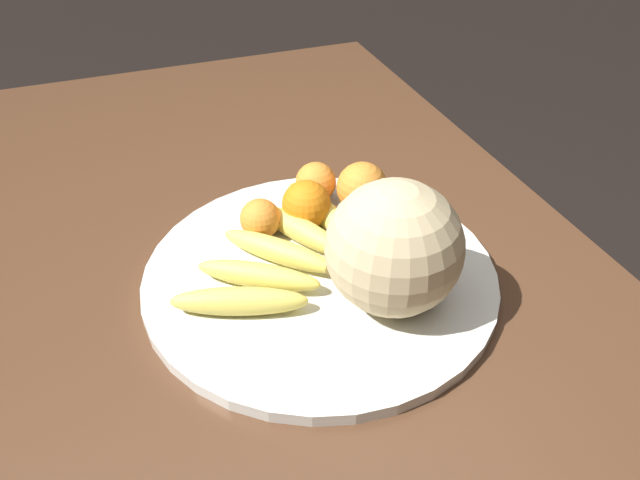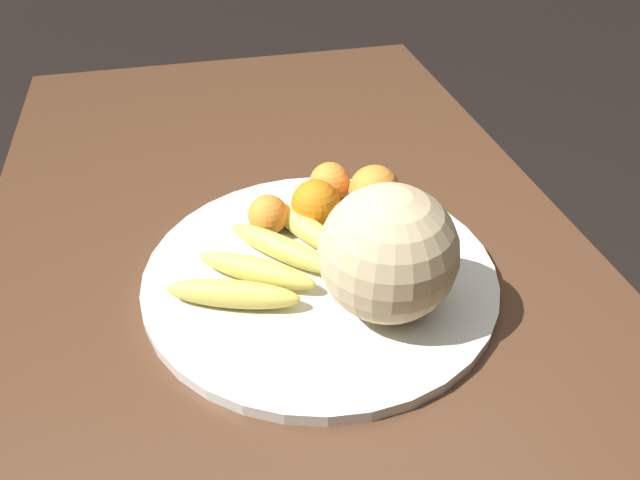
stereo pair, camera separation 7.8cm
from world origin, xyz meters
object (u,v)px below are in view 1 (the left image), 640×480
(kitchen_table, at_px, (309,355))
(orange_front_left, at_px, (316,182))
(melon, at_px, (394,248))
(orange_back_left, at_px, (260,219))
(orange_mid_center, at_px, (362,188))
(fruit_bowl, at_px, (320,275))
(banana_bunch, at_px, (283,252))
(produce_tag, at_px, (362,244))
(orange_front_right, at_px, (306,204))

(kitchen_table, xyz_separation_m, orange_front_left, (-0.20, 0.08, 0.14))
(melon, height_order, orange_back_left, melon)
(melon, bearing_deg, orange_mid_center, 166.68)
(fruit_bowl, distance_m, banana_bunch, 0.06)
(orange_back_left, bearing_deg, produce_tag, 60.13)
(kitchen_table, distance_m, fruit_bowl, 0.11)
(kitchen_table, bearing_deg, produce_tag, 123.53)
(melon, xyz_separation_m, orange_mid_center, (-0.19, 0.05, -0.04))
(orange_front_left, distance_m, orange_back_left, 0.12)
(kitchen_table, height_order, orange_mid_center, orange_mid_center)
(orange_back_left, bearing_deg, melon, 31.37)
(orange_front_left, xyz_separation_m, orange_front_right, (0.06, -0.03, 0.00))
(kitchen_table, distance_m, melon, 0.22)
(banana_bunch, bearing_deg, fruit_bowl, -171.51)
(melon, height_order, orange_mid_center, melon)
(kitchen_table, relative_size, melon, 10.28)
(melon, bearing_deg, banana_bunch, -138.81)
(orange_front_right, relative_size, orange_back_left, 1.23)
(produce_tag, bearing_deg, orange_back_left, -84.12)
(orange_front_right, bearing_deg, orange_mid_center, 95.74)
(banana_bunch, height_order, orange_mid_center, orange_mid_center)
(fruit_bowl, height_order, orange_back_left, orange_back_left)
(orange_front_left, height_order, orange_front_right, orange_front_right)
(banana_bunch, xyz_separation_m, produce_tag, (0.00, 0.11, -0.02))
(orange_front_right, height_order, orange_mid_center, orange_mid_center)
(banana_bunch, distance_m, orange_front_right, 0.09)
(melon, xyz_separation_m, orange_front_right, (-0.18, -0.04, -0.05))
(fruit_bowl, relative_size, orange_front_right, 6.64)
(fruit_bowl, bearing_deg, orange_back_left, -153.33)
(kitchen_table, relative_size, orange_front_left, 27.53)
(orange_back_left, bearing_deg, fruit_bowl, 26.67)
(banana_bunch, bearing_deg, orange_front_right, -81.32)
(kitchen_table, bearing_deg, fruit_bowl, 142.25)
(banana_bunch, distance_m, orange_back_left, 0.07)
(fruit_bowl, relative_size, melon, 2.83)
(orange_front_left, height_order, orange_back_left, orange_front_left)
(orange_front_left, bearing_deg, orange_mid_center, 49.03)
(orange_front_right, xyz_separation_m, orange_back_left, (0.00, -0.07, -0.01))
(melon, bearing_deg, orange_front_left, -177.96)
(banana_bunch, bearing_deg, orange_back_left, -32.80)
(fruit_bowl, height_order, banana_bunch, banana_bunch)
(orange_front_right, distance_m, orange_mid_center, 0.09)
(melon, xyz_separation_m, produce_tag, (-0.11, 0.01, -0.08))
(orange_mid_center, relative_size, orange_back_left, 1.33)
(banana_bunch, relative_size, orange_back_left, 4.97)
(kitchen_table, distance_m, orange_mid_center, 0.25)
(fruit_bowl, bearing_deg, banana_bunch, -129.43)
(banana_bunch, bearing_deg, kitchen_table, 144.95)
(banana_bunch, relative_size, orange_front_right, 4.04)
(produce_tag, bearing_deg, fruit_bowl, -32.39)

